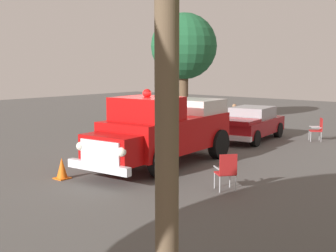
# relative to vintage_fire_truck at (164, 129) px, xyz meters

# --- Properties ---
(ground_plane) EXTENTS (60.00, 60.00, 0.00)m
(ground_plane) POSITION_rel_vintage_fire_truck_xyz_m (-0.26, 0.33, -1.20)
(ground_plane) COLOR #514F4C
(vintage_fire_truck) EXTENTS (6.13, 2.82, 2.59)m
(vintage_fire_truck) POSITION_rel_vintage_fire_truck_xyz_m (0.00, 0.00, 0.00)
(vintage_fire_truck) COLOR black
(vintage_fire_truck) RESTS_ON ground
(classic_hot_rod) EXTENTS (4.58, 2.47, 1.46)m
(classic_hot_rod) POSITION_rel_vintage_fire_truck_xyz_m (6.27, 0.40, -0.45)
(classic_hot_rod) COLOR black
(classic_hot_rod) RESTS_ON ground
(lawn_chair_near_truck) EXTENTS (0.66, 0.66, 1.02)m
(lawn_chair_near_truck) POSITION_rel_vintage_fire_truck_xyz_m (9.13, 3.03, -0.61)
(lawn_chair_near_truck) COLOR #B7BABF
(lawn_chair_near_truck) RESTS_ON ground
(lawn_chair_by_car) EXTENTS (0.69, 0.69, 1.02)m
(lawn_chair_by_car) POSITION_rel_vintage_fire_truck_xyz_m (-1.39, -3.40, -0.61)
(lawn_chair_by_car) COLOR #B7BABF
(lawn_chair_by_car) RESTS_ON ground
(lawn_chair_spare) EXTENTS (0.68, 0.68, 1.02)m
(lawn_chair_spare) POSITION_rel_vintage_fire_truck_xyz_m (7.98, -2.05, -0.61)
(lawn_chair_spare) COLOR #B7BABF
(lawn_chair_spare) RESTS_ON ground
(spectator_seated) EXTENTS (0.57, 0.64, 1.29)m
(spectator_seated) POSITION_rel_vintage_fire_truck_xyz_m (9.07, 2.91, -0.50)
(spectator_seated) COLOR #383842
(spectator_seated) RESTS_ON ground
(oak_tree_distant) EXTENTS (3.78, 3.78, 6.28)m
(oak_tree_distant) POSITION_rel_vintage_fire_truck_xyz_m (9.31, 6.56, 3.15)
(oak_tree_distant) COLOR brown
(oak_tree_distant) RESTS_ON ground
(utility_pole) EXTENTS (1.54, 0.93, 7.17)m
(utility_pole) POSITION_rel_vintage_fire_truck_xyz_m (-7.72, -6.74, 2.53)
(utility_pole) COLOR brown
(utility_pole) RESTS_ON ground
(traffic_cone) EXTENTS (0.40, 0.40, 0.64)m
(traffic_cone) POSITION_rel_vintage_fire_truck_xyz_m (-3.41, 1.02, -0.89)
(traffic_cone) COLOR orange
(traffic_cone) RESTS_ON ground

